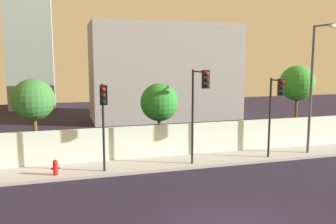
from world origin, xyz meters
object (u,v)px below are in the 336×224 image
object	(u,v)px
traffic_light_left	(103,109)
fire_hydrant	(55,167)
roadside_tree_leftmost	(33,100)
street_lamp_curbside	(314,80)
roadside_tree_midleft	(159,103)
traffic_light_center	(276,101)
traffic_light_right	(199,97)
roadside_tree_midright	(297,83)

from	to	relation	value
traffic_light_left	fire_hydrant	xyz separation A→B (m)	(-2.27, 0.62, -2.76)
traffic_light_left	roadside_tree_leftmost	xyz separation A→B (m)	(-3.35, 4.05, 0.11)
street_lamp_curbside	roadside_tree_midleft	distance (m)	9.06
traffic_light_center	fire_hydrant	size ratio (longest dim) A/B	5.97
traffic_light_right	roadside_tree_midleft	world-z (taller)	traffic_light_right
traffic_light_center	traffic_light_right	world-z (taller)	traffic_light_right
traffic_light_left	fire_hydrant	distance (m)	3.62
fire_hydrant	roadside_tree_midleft	size ratio (longest dim) A/B	0.18
traffic_light_right	street_lamp_curbside	xyz separation A→B (m)	(7.27, 0.60, 0.69)
roadside_tree_midright	traffic_light_left	bearing A→B (deg)	-163.28
traffic_light_right	traffic_light_center	bearing A→B (deg)	1.48
traffic_light_center	fire_hydrant	bearing A→B (deg)	177.43
street_lamp_curbside	roadside_tree_leftmost	xyz separation A→B (m)	(-15.40, 3.47, -1.03)
traffic_light_left	traffic_light_center	size ratio (longest dim) A/B	0.96
fire_hydrant	traffic_light_center	bearing A→B (deg)	-2.57
street_lamp_curbside	roadside_tree_midright	world-z (taller)	street_lamp_curbside
traffic_light_right	fire_hydrant	bearing A→B (deg)	174.85
traffic_light_left	traffic_light_center	xyz separation A→B (m)	(9.28, 0.10, 0.10)
traffic_light_right	roadside_tree_leftmost	world-z (taller)	traffic_light_right
traffic_light_left	fire_hydrant	bearing A→B (deg)	164.78
traffic_light_right	fire_hydrant	size ratio (longest dim) A/B	6.63
traffic_light_left	street_lamp_curbside	bearing A→B (deg)	2.77
roadside_tree_midright	street_lamp_curbside	bearing A→B (deg)	-112.70
street_lamp_curbside	roadside_tree_midright	xyz separation A→B (m)	(1.45, 3.47, -0.40)
traffic_light_right	roadside_tree_midright	size ratio (longest dim) A/B	0.94
fire_hydrant	traffic_light_right	bearing A→B (deg)	-5.15
roadside_tree_leftmost	roadside_tree_midleft	distance (m)	7.16
roadside_tree_midright	traffic_light_right	bearing A→B (deg)	-154.97
traffic_light_left	street_lamp_curbside	xyz separation A→B (m)	(12.05, 0.58, 1.14)
traffic_light_center	roadside_tree_midright	distance (m)	5.82
street_lamp_curbside	roadside_tree_leftmost	distance (m)	15.82
fire_hydrant	roadside_tree_midleft	bearing A→B (deg)	29.56
roadside_tree_midleft	roadside_tree_midright	size ratio (longest dim) A/B	0.80
roadside_tree_midright	fire_hydrant	bearing A→B (deg)	-167.70
fire_hydrant	roadside_tree_midright	size ratio (longest dim) A/B	0.14
traffic_light_left	roadside_tree_midleft	size ratio (longest dim) A/B	1.02
traffic_light_left	traffic_light_right	size ratio (longest dim) A/B	0.87
traffic_light_center	roadside_tree_leftmost	bearing A→B (deg)	162.62
street_lamp_curbside	roadside_tree_midleft	bearing A→B (deg)	157.19
traffic_light_left	roadside_tree_leftmost	distance (m)	5.26
fire_hydrant	roadside_tree_leftmost	bearing A→B (deg)	107.55
traffic_light_left	roadside_tree_midleft	xyz separation A→B (m)	(3.79, 4.05, -0.26)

